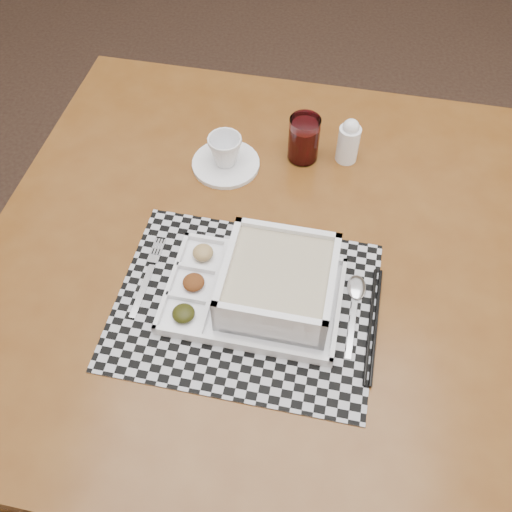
# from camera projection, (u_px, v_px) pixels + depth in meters

# --- Properties ---
(floor) EXTENTS (5.00, 5.00, 0.00)m
(floor) POSITION_uv_depth(u_px,v_px,m) (243.00, 193.00, 2.32)
(floor) COLOR black
(floor) RESTS_ON ground
(dining_table) EXTENTS (1.19, 1.19, 0.82)m
(dining_table) POSITION_uv_depth(u_px,v_px,m) (259.00, 273.00, 1.20)
(dining_table) COLOR #592F10
(dining_table) RESTS_ON ground
(placemat) EXTENTS (0.51, 0.42, 0.00)m
(placemat) POSITION_uv_depth(u_px,v_px,m) (246.00, 304.00, 1.05)
(placemat) COLOR #AAAAB2
(placemat) RESTS_ON dining_table
(serving_tray) EXTENTS (0.34, 0.25, 0.09)m
(serving_tray) POSITION_uv_depth(u_px,v_px,m) (271.00, 286.00, 1.03)
(serving_tray) COLOR white
(serving_tray) RESTS_ON placemat
(fork) EXTENTS (0.03, 0.19, 0.00)m
(fork) POSITION_uv_depth(u_px,v_px,m) (147.00, 275.00, 1.09)
(fork) COLOR #BABAC1
(fork) RESTS_ON placemat
(spoon) EXTENTS (0.04, 0.18, 0.01)m
(spoon) POSITION_uv_depth(u_px,v_px,m) (356.00, 293.00, 1.06)
(spoon) COLOR #BABAC1
(spoon) RESTS_ON placemat
(chopsticks) EXTENTS (0.04, 0.24, 0.01)m
(chopsticks) POSITION_uv_depth(u_px,v_px,m) (373.00, 324.00, 1.02)
(chopsticks) COLOR black
(chopsticks) RESTS_ON placemat
(saucer) EXTENTS (0.15, 0.15, 0.01)m
(saucer) POSITION_uv_depth(u_px,v_px,m) (226.00, 164.00, 1.26)
(saucer) COLOR white
(saucer) RESTS_ON dining_table
(cup) EXTENTS (0.08, 0.08, 0.07)m
(cup) POSITION_uv_depth(u_px,v_px,m) (225.00, 151.00, 1.23)
(cup) COLOR white
(cup) RESTS_ON saucer
(juice_glass) EXTENTS (0.07, 0.07, 0.11)m
(juice_glass) POSITION_uv_depth(u_px,v_px,m) (304.00, 140.00, 1.24)
(juice_glass) COLOR white
(juice_glass) RESTS_ON dining_table
(creamer_bottle) EXTENTS (0.05, 0.05, 0.11)m
(creamer_bottle) POSITION_uv_depth(u_px,v_px,m) (349.00, 141.00, 1.24)
(creamer_bottle) COLOR white
(creamer_bottle) RESTS_ON dining_table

